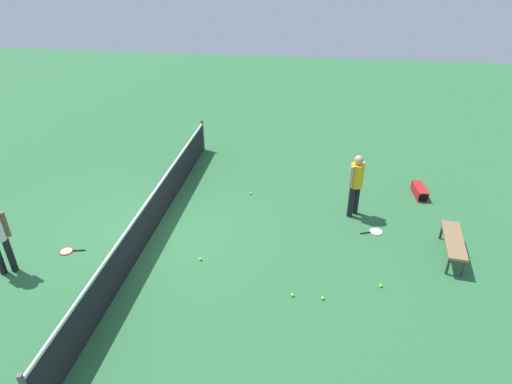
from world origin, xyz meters
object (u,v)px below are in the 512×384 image
tennis_ball_by_net (323,298)px  courtside_bench (454,241)px  tennis_racket_near_player (375,232)px  tennis_ball_near_player (251,193)px  player_near_side (356,181)px  equipment_bag (420,192)px  tennis_ball_stray_left (292,295)px  tennis_ball_midcourt (381,286)px  tennis_ball_baseline (200,259)px  tennis_racket_far_player (67,251)px

tennis_ball_by_net → courtside_bench: (1.81, -2.86, 0.38)m
tennis_racket_near_player → tennis_ball_near_player: (1.41, 3.33, 0.02)m
player_near_side → tennis_racket_near_player: player_near_side is taller
equipment_bag → tennis_ball_stray_left: bearing=144.2°
tennis_ball_midcourt → tennis_ball_baseline: (0.32, 3.92, 0.00)m
tennis_racket_near_player → tennis_ball_midcourt: tennis_ball_midcourt is taller
equipment_bag → player_near_side: bearing=123.1°
tennis_ball_by_net → courtside_bench: size_ratio=0.04×
courtside_bench → player_near_side: bearing=55.1°
player_near_side → courtside_bench: size_ratio=1.11×
tennis_racket_far_player → tennis_ball_midcourt: tennis_ball_midcourt is taller
tennis_ball_baseline → player_near_side: bearing=-55.0°
tennis_ball_by_net → tennis_racket_far_player: bearing=82.8°
tennis_ball_baseline → equipment_bag: size_ratio=0.08×
tennis_ball_midcourt → equipment_bag: equipment_bag is taller
tennis_racket_near_player → courtside_bench: size_ratio=0.39×
tennis_racket_near_player → courtside_bench: courtside_bench is taller
courtside_bench → tennis_racket_near_player: bearing=65.1°
tennis_racket_near_player → equipment_bag: 2.45m
tennis_racket_far_player → courtside_bench: size_ratio=0.39×
tennis_racket_near_player → tennis_ball_midcourt: size_ratio=9.17×
tennis_ball_by_net → equipment_bag: bearing=-30.4°
tennis_racket_near_player → courtside_bench: bearing=-114.9°
player_near_side → tennis_racket_near_player: bearing=-144.5°
player_near_side → equipment_bag: size_ratio=2.07×
tennis_ball_stray_left → equipment_bag: bearing=-35.8°
tennis_ball_midcourt → courtside_bench: courtside_bench is taller
tennis_racket_far_player → courtside_bench: courtside_bench is taller
tennis_ball_stray_left → tennis_ball_by_net: bearing=-90.2°
courtside_bench → tennis_ball_stray_left: bearing=117.6°
tennis_ball_by_net → equipment_bag: 5.28m
tennis_ball_midcourt → courtside_bench: 2.13m
equipment_bag → courtside_bench: bearing=-176.1°
tennis_racket_near_player → courtside_bench: (-0.74, -1.59, 0.40)m
tennis_ball_near_player → tennis_ball_midcourt: bearing=-136.5°
tennis_ball_by_net → tennis_ball_midcourt: bearing=-65.7°
tennis_ball_midcourt → tennis_ball_by_net: bearing=114.3°
tennis_ball_baseline → tennis_ball_stray_left: size_ratio=1.00×
tennis_ball_by_net → tennis_ball_stray_left: 0.61m
tennis_ball_midcourt → equipment_bag: bearing=-20.3°
tennis_ball_near_player → equipment_bag: (0.59, -4.73, 0.11)m
tennis_racket_near_player → tennis_ball_stray_left: bearing=143.7°
tennis_ball_near_player → tennis_ball_baseline: same height
tennis_ball_by_net → equipment_bag: (4.55, -2.67, 0.11)m
player_near_side → tennis_ball_near_player: size_ratio=25.76×
player_near_side → tennis_ball_near_player: bearing=76.5°
tennis_racket_far_player → tennis_ball_by_net: tennis_ball_by_net is taller
tennis_racket_far_player → tennis_ball_stray_left: tennis_ball_stray_left is taller
player_near_side → equipment_bag: 2.47m
tennis_ball_near_player → courtside_bench: bearing=-113.6°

